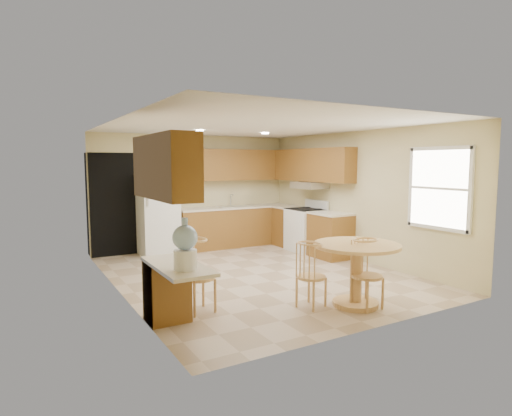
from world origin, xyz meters
TOP-DOWN VIEW (x-y plane):
  - floor at (0.00, 0.00)m, footprint 5.50×5.50m
  - ceiling at (0.00, 0.00)m, footprint 4.50×5.50m
  - wall_back at (0.00, 2.75)m, footprint 4.50×0.02m
  - wall_front at (0.00, -2.75)m, footprint 4.50×0.02m
  - wall_left at (-2.25, 0.00)m, footprint 0.02×5.50m
  - wall_right at (2.25, 0.00)m, footprint 0.02×5.50m
  - doorway at (-1.75, 2.73)m, footprint 0.90×0.02m
  - base_cab_back at (0.88, 2.45)m, footprint 2.75×0.60m
  - counter_back at (0.88, 2.45)m, footprint 2.75×0.63m
  - base_cab_right_a at (1.95, 1.85)m, footprint 0.60×0.59m
  - counter_right_a at (1.95, 1.85)m, footprint 0.63×0.59m
  - base_cab_right_b at (1.95, 0.40)m, footprint 0.60×0.80m
  - counter_right_b at (1.95, 0.40)m, footprint 0.63×0.80m
  - upper_cab_back at (0.88, 2.58)m, footprint 2.75×0.33m
  - upper_cab_right at (2.08, 1.21)m, footprint 0.33×2.42m
  - upper_cab_left at (-2.08, -1.60)m, footprint 0.33×1.40m
  - sink at (0.85, 2.45)m, footprint 0.78×0.44m
  - range_hood at (2.00, 1.18)m, footprint 0.50×0.76m
  - desk_pedestal at (-2.00, -1.32)m, footprint 0.48×0.42m
  - desk_top at (-2.00, -1.70)m, footprint 0.50×1.20m
  - window at (2.23, -1.85)m, footprint 0.06×1.12m
  - can_light_a at (-0.50, 1.20)m, footprint 0.14×0.14m
  - can_light_b at (0.90, 1.20)m, footprint 0.14×0.14m
  - refrigerator at (-0.95, 2.40)m, footprint 0.75×0.73m
  - stove at (1.92, 1.18)m, footprint 0.65×0.76m
  - dining_table at (0.34, -2.05)m, footprint 1.13×1.13m
  - chair_table_a at (-0.21, -1.88)m, footprint 0.38×0.49m
  - chair_table_b at (0.39, -2.29)m, footprint 0.40×0.40m
  - chair_desk at (-1.55, -1.31)m, footprint 0.42×0.54m
  - water_crock at (-2.00, -1.96)m, footprint 0.27×0.27m

SIDE VIEW (x-z plane):
  - floor at x=0.00m, z-range 0.00..0.00m
  - desk_pedestal at x=-2.00m, z-range 0.00..0.72m
  - base_cab_back at x=0.88m, z-range 0.00..0.87m
  - base_cab_right_a at x=1.95m, z-range 0.00..0.87m
  - base_cab_right_b at x=1.95m, z-range 0.00..0.87m
  - stove at x=1.92m, z-range -0.08..1.01m
  - chair_table_a at x=-0.21m, z-range 0.09..0.95m
  - dining_table at x=0.34m, z-range 0.13..0.97m
  - chair_table_b at x=0.39m, z-range 0.10..1.00m
  - chair_desk at x=-1.55m, z-range 0.10..1.04m
  - desk_top at x=-2.00m, z-range 0.73..0.77m
  - refrigerator at x=-0.95m, z-range 0.00..1.69m
  - counter_back at x=0.88m, z-range 0.87..0.91m
  - counter_right_a at x=1.95m, z-range 0.87..0.91m
  - counter_right_b at x=1.95m, z-range 0.87..0.91m
  - sink at x=0.85m, z-range 0.91..0.92m
  - water_crock at x=-2.00m, z-range 0.74..1.29m
  - doorway at x=-1.75m, z-range 0.00..2.10m
  - wall_back at x=0.00m, z-range 0.00..2.50m
  - wall_front at x=0.00m, z-range 0.00..2.50m
  - wall_left at x=-2.25m, z-range 0.00..2.50m
  - wall_right at x=2.25m, z-range 0.00..2.50m
  - range_hood at x=2.00m, z-range 1.35..1.49m
  - window at x=2.23m, z-range 0.85..2.15m
  - upper_cab_back at x=0.88m, z-range 1.50..2.20m
  - upper_cab_right at x=2.08m, z-range 1.50..2.20m
  - upper_cab_left at x=-2.08m, z-range 1.50..2.20m
  - can_light_a at x=-0.50m, z-range 2.48..2.49m
  - can_light_b at x=0.90m, z-range 2.48..2.49m
  - ceiling at x=0.00m, z-range 2.49..2.51m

